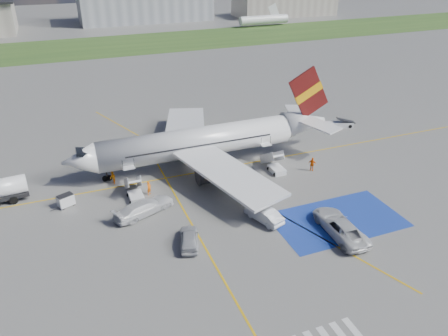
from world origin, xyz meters
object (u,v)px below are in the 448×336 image
Objects in this scene: belt_loader at (339,125)px; van_white_a at (340,224)px; gpu_cart at (66,201)px; car_silver_b at (264,215)px; van_white_b at (144,205)px; car_silver_a at (189,238)px; airliner at (208,140)px.

belt_loader is 0.84× the size of van_white_a.
belt_loader is (42.96, 8.86, -0.29)m from gpu_cart.
car_silver_b is 0.87× the size of van_white_b.
van_white_a is at bearing -54.59° from gpu_cart.
car_silver_a reaches higher than gpu_cart.
car_silver_b is at bearing -122.92° from belt_loader.
van_white_b is (-2.93, 7.19, 0.29)m from car_silver_a.
car_silver_b is at bearing -86.31° from airliner.
gpu_cart is at bearing -167.18° from airliner.
van_white_a is (25.96, -15.85, 0.47)m from gpu_cart.
belt_loader is at bearing -90.72° from van_white_b.
car_silver_a is at bearing -11.44° from van_white_a.
gpu_cart is at bearing 37.12° from van_white_b.
van_white_a is (15.04, -3.88, 0.36)m from car_silver_a.
car_silver_a is at bearing -130.24° from belt_loader.
airliner is 19.38m from gpu_cart.
car_silver_b is (0.98, -15.16, -2.61)m from airliner.
van_white_b reaches higher than car_silver_b.
van_white_a reaches higher than van_white_b.
gpu_cart is 43.87m from belt_loader.
airliner is 7.80× the size of car_silver_b.
van_white_b is (-10.72, -9.03, -2.33)m from airliner.
car_silver_a is at bearing -115.64° from airliner.
car_silver_a is at bearing -70.80° from gpu_cart.
van_white_b reaches higher than belt_loader.
van_white_a is at bearing -107.79° from belt_loader.
car_silver_a is 15.54m from van_white_a.
van_white_b is at bearing -54.03° from gpu_cart.
airliner is at bearing -10.36° from gpu_cart.
van_white_a reaches higher than car_silver_a.
van_white_a is at bearing -178.10° from car_silver_a.
car_silver_b is 0.78× the size of van_white_a.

